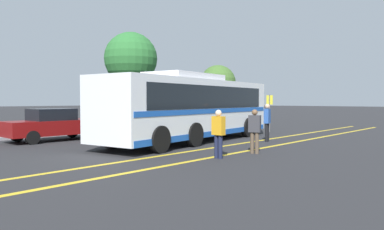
{
  "coord_description": "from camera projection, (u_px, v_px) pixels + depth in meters",
  "views": [
    {
      "loc": [
        -11.77,
        -11.78,
        1.91
      ],
      "look_at": [
        1.24,
        -0.31,
        1.23
      ],
      "focal_mm": 35.0,
      "sensor_mm": 36.0,
      "label": 1
    }
  ],
  "objects": [
    {
      "name": "tree_2",
      "position": [
        218.0,
        83.0,
        33.31
      ],
      "size": [
        3.2,
        3.2,
        5.05
      ],
      "color": "#513823",
      "rests_on": "ground_plane"
    },
    {
      "name": "ground_plane",
      "position": [
        169.0,
        143.0,
        16.68
      ],
      "size": [
        220.0,
        220.0,
        0.0
      ],
      "primitive_type": "plane",
      "color": "#262628"
    },
    {
      "name": "tree_1",
      "position": [
        131.0,
        59.0,
        26.52
      ],
      "size": [
        3.75,
        3.75,
        6.74
      ],
      "color": "#513823",
      "rests_on": "ground_plane"
    },
    {
      "name": "lane_strip_0",
      "position": [
        231.0,
        145.0,
        15.95
      ],
      "size": [
        30.78,
        0.2,
        0.01
      ],
      "primitive_type": "cube",
      "rotation": [
        0.0,
        0.0,
        1.57
      ],
      "color": "gold",
      "rests_on": "ground_plane"
    },
    {
      "name": "parked_car_1",
      "position": [
        54.0,
        125.0,
        17.68
      ],
      "size": [
        4.52,
        1.9,
        1.52
      ],
      "rotation": [
        0.0,
        0.0,
        -1.6
      ],
      "color": "maroon",
      "rests_on": "ground_plane"
    },
    {
      "name": "pedestrian_1",
      "position": [
        218.0,
        131.0,
        12.25
      ],
      "size": [
        0.23,
        0.43,
        1.6
      ],
      "rotation": [
        0.0,
        0.0,
        1.54
      ],
      "color": "#191E38",
      "rests_on": "ground_plane"
    },
    {
      "name": "lane_strip_1",
      "position": [
        262.0,
        148.0,
        14.93
      ],
      "size": [
        30.78,
        0.2,
        0.01
      ],
      "primitive_type": "cube",
      "rotation": [
        0.0,
        0.0,
        1.57
      ],
      "color": "gold",
      "rests_on": "ground_plane"
    },
    {
      "name": "pedestrian_2",
      "position": [
        267.0,
        120.0,
        17.29
      ],
      "size": [
        0.46,
        0.32,
        1.75
      ],
      "rotation": [
        0.0,
        0.0,
        0.26
      ],
      "color": "black",
      "rests_on": "ground_plane"
    },
    {
      "name": "bus_stop_sign",
      "position": [
        270.0,
        108.0,
        22.69
      ],
      "size": [
        0.08,
        0.4,
        2.27
      ],
      "rotation": [
        0.0,
        0.0,
        -1.44
      ],
      "color": "#59595E",
      "rests_on": "ground_plane"
    },
    {
      "name": "curb_strip",
      "position": [
        102.0,
        131.0,
        22.12
      ],
      "size": [
        38.78,
        0.36,
        0.15
      ],
      "primitive_type": "cube",
      "color": "#99999E",
      "rests_on": "ground_plane"
    },
    {
      "name": "pedestrian_0",
      "position": [
        255.0,
        129.0,
        13.39
      ],
      "size": [
        0.34,
        0.47,
        1.59
      ],
      "rotation": [
        0.0,
        0.0,
        1.89
      ],
      "color": "brown",
      "rests_on": "ground_plane"
    },
    {
      "name": "transit_bus",
      "position": [
        192.0,
        107.0,
        17.33
      ],
      "size": [
        11.28,
        3.87,
        3.11
      ],
      "rotation": [
        0.0,
        0.0,
        -1.44
      ],
      "color": "silver",
      "rests_on": "ground_plane"
    }
  ]
}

